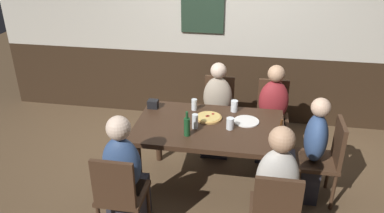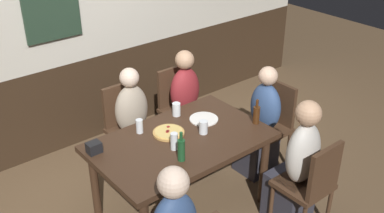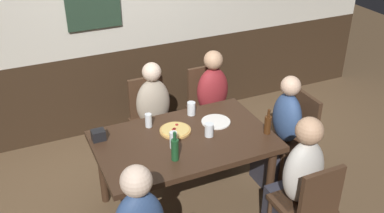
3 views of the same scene
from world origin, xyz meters
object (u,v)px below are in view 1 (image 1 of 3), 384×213
at_px(beer_bottle_green, 187,126).
at_px(beer_bottle_brown, 280,133).
at_px(chair_left_near, 119,193).
at_px(plate_white_large, 246,121).
at_px(person_mid_far, 217,116).
at_px(highball_clear, 194,105).
at_px(person_right_near, 275,197).
at_px(chair_right_far, 272,112).
at_px(condiment_caddy, 153,104).
at_px(chair_head_east, 325,156).
at_px(pizza, 209,117).
at_px(chair_right_near, 275,211).
at_px(tumbler_short, 230,124).
at_px(beer_glass_tall, 234,106).
at_px(dining_table, 209,132).
at_px(chair_mid_far, 218,108).
at_px(person_head_east, 308,157).
at_px(tumbler_water, 195,122).
at_px(person_right_far, 272,120).
at_px(person_left_near, 126,181).

bearing_deg(beer_bottle_green, beer_bottle_brown, 2.14).
relative_size(chair_left_near, plate_white_large, 3.41).
xyz_separation_m(person_mid_far, highball_clear, (-0.20, -0.41, 0.32)).
bearing_deg(person_right_near, chair_right_far, 90.00).
relative_size(beer_bottle_green, condiment_caddy, 2.28).
xyz_separation_m(chair_head_east, condiment_caddy, (-1.81, 0.28, 0.29)).
relative_size(pizza, highball_clear, 2.18).
height_order(chair_right_near, chair_left_near, same).
distance_m(tumbler_short, beer_glass_tall, 0.39).
bearing_deg(beer_glass_tall, dining_table, -122.55).
bearing_deg(person_mid_far, person_right_near, -65.65).
height_order(highball_clear, beer_glass_tall, highball_clear).
distance_m(chair_right_far, highball_clear, 1.07).
distance_m(dining_table, chair_mid_far, 0.89).
relative_size(chair_right_far, beer_bottle_brown, 3.82).
bearing_deg(dining_table, person_head_east, 0.00).
xyz_separation_m(dining_table, condiment_caddy, (-0.65, 0.28, 0.13)).
distance_m(highball_clear, plate_white_large, 0.60).
distance_m(chair_left_near, person_mid_far, 1.72).
relative_size(dining_table, chair_right_near, 1.68).
height_order(pizza, highball_clear, highball_clear).
distance_m(person_right_near, beer_bottle_brown, 0.60).
relative_size(chair_right_far, tumbler_water, 6.00).
bearing_deg(tumbler_short, person_right_far, 59.99).
distance_m(person_right_near, pizza, 1.12).
relative_size(person_right_near, beer_bottle_green, 4.76).
bearing_deg(pizza, chair_right_near, -56.48).
bearing_deg(chair_mid_far, person_right_near, -67.89).
distance_m(tumbler_water, plate_white_large, 0.54).
bearing_deg(chair_mid_far, dining_table, -90.00).
distance_m(chair_left_near, tumbler_water, 1.00).
bearing_deg(person_right_near, person_head_east, 64.67).
height_order(person_mid_far, plate_white_large, person_mid_far).
height_order(chair_head_east, person_right_near, person_right_near).
relative_size(beer_bottle_green, plate_white_large, 0.97).
height_order(tumbler_water, condiment_caddy, tumbler_water).
bearing_deg(pizza, highball_clear, 136.49).
relative_size(chair_mid_far, person_left_near, 0.76).
xyz_separation_m(chair_left_near, chair_right_far, (1.30, 1.76, 0.00)).
bearing_deg(beer_bottle_brown, person_head_east, 34.00).
xyz_separation_m(chair_right_near, person_left_near, (-1.30, 0.16, -0.00)).
height_order(highball_clear, tumbler_water, tumbler_water).
xyz_separation_m(pizza, beer_bottle_green, (-0.16, -0.38, 0.09)).
xyz_separation_m(person_left_near, person_head_east, (1.64, 0.72, -0.03)).
height_order(chair_mid_far, tumbler_short, chair_mid_far).
xyz_separation_m(chair_right_far, beer_bottle_brown, (0.03, -1.09, 0.33)).
bearing_deg(highball_clear, person_right_far, 25.59).
height_order(person_right_near, person_left_near, person_right_near).
distance_m(person_mid_far, condiment_caddy, 0.85).
distance_m(highball_clear, beer_glass_tall, 0.43).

